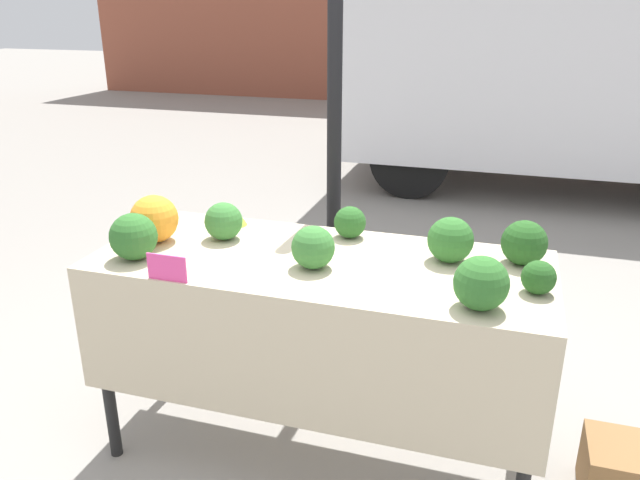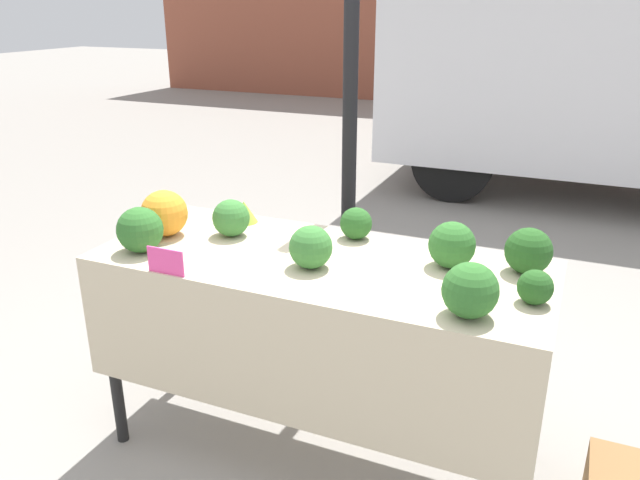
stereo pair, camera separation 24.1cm
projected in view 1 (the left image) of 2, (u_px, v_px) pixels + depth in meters
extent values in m
plane|color=gray|center=(320.00, 446.00, 2.76)|extent=(40.00, 40.00, 0.00)
cylinder|color=black|center=(334.00, 148.00, 2.97)|extent=(0.07, 0.07, 2.37)
cube|color=silver|center=(521.00, 57.00, 6.38)|extent=(3.42, 2.21, 1.91)
cylinder|color=black|center=(410.00, 158.00, 6.16)|extent=(0.79, 0.22, 0.79)
cylinder|color=black|center=(435.00, 125.00, 7.78)|extent=(0.79, 0.22, 0.79)
cube|color=beige|center=(320.00, 263.00, 2.44)|extent=(1.78, 0.74, 0.03)
cube|color=beige|center=(290.00, 368.00, 2.21)|extent=(1.78, 0.01, 0.49)
cylinder|color=black|center=(105.00, 368.00, 2.56)|extent=(0.05, 0.05, 0.87)
cylinder|color=black|center=(528.00, 448.00, 2.10)|extent=(0.05, 0.05, 0.87)
cylinder|color=black|center=(179.00, 303.00, 3.11)|extent=(0.05, 0.05, 0.87)
cylinder|color=black|center=(528.00, 355.00, 2.65)|extent=(0.05, 0.05, 0.87)
sphere|color=orange|center=(154.00, 219.00, 2.58)|extent=(0.20, 0.20, 0.20)
cone|color=#93B238|center=(233.00, 215.00, 2.79)|extent=(0.12, 0.12, 0.10)
sphere|color=#2D6628|center=(481.00, 283.00, 2.01)|extent=(0.18, 0.18, 0.18)
sphere|color=#387533|center=(313.00, 247.00, 2.33)|extent=(0.16, 0.16, 0.16)
sphere|color=#387533|center=(224.00, 221.00, 2.61)|extent=(0.16, 0.16, 0.16)
sphere|color=#23511E|center=(539.00, 277.00, 2.13)|extent=(0.12, 0.12, 0.12)
sphere|color=#285B23|center=(350.00, 222.00, 2.64)|extent=(0.14, 0.14, 0.14)
sphere|color=#23511E|center=(524.00, 243.00, 2.36)|extent=(0.17, 0.17, 0.17)
sphere|color=#2D6628|center=(133.00, 237.00, 2.41)|extent=(0.18, 0.18, 0.18)
sphere|color=#2D6628|center=(450.00, 240.00, 2.39)|extent=(0.18, 0.18, 0.18)
cube|color=#EF4793|center=(167.00, 268.00, 2.23)|extent=(0.16, 0.01, 0.10)
cube|color=olive|center=(636.00, 477.00, 2.40)|extent=(0.39, 0.29, 0.25)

